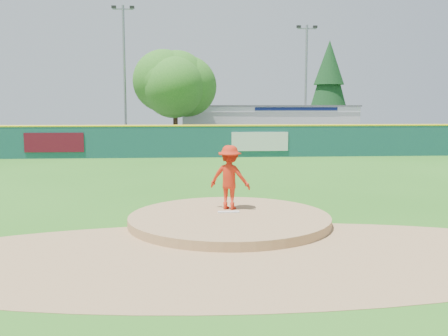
{
  "coord_description": "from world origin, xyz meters",
  "views": [
    {
      "loc": [
        -1.14,
        -13.33,
        3.2
      ],
      "look_at": [
        0.0,
        2.0,
        1.3
      ],
      "focal_mm": 40.0,
      "sensor_mm": 36.0,
      "label": 1
    }
  ],
  "objects": [
    {
      "name": "light_pole_right",
      "position": [
        9.0,
        29.0,
        5.54
      ],
      "size": [
        1.75,
        0.25,
        10.0
      ],
      "color": "gray",
      "rests_on": "ground"
    },
    {
      "name": "pitcher",
      "position": [
        0.08,
        0.83,
        1.17
      ],
      "size": [
        1.37,
        1.11,
        1.85
      ],
      "primitive_type": "imported",
      "rotation": [
        0.0,
        0.0,
        2.73
      ],
      "color": "red",
      "rests_on": "pitchers_mound"
    },
    {
      "name": "parking_lot",
      "position": [
        0.0,
        27.0,
        0.01
      ],
      "size": [
        44.0,
        16.0,
        0.02
      ],
      "primitive_type": "cube",
      "color": "#38383A",
      "rests_on": "ground"
    },
    {
      "name": "light_pole_left",
      "position": [
        -6.0,
        27.0,
        6.05
      ],
      "size": [
        1.75,
        0.25,
        11.0
      ],
      "color": "gray",
      "rests_on": "ground"
    },
    {
      "name": "ground",
      "position": [
        0.0,
        0.0,
        0.0
      ],
      "size": [
        120.0,
        120.0,
        0.0
      ],
      "primitive_type": "plane",
      "color": "#286B19",
      "rests_on": "ground"
    },
    {
      "name": "pool_building_grp",
      "position": [
        6.0,
        31.99,
        1.66
      ],
      "size": [
        15.2,
        8.2,
        3.31
      ],
      "color": "silver",
      "rests_on": "ground"
    },
    {
      "name": "infield_dirt_arc",
      "position": [
        0.0,
        -3.0,
        0.01
      ],
      "size": [
        15.4,
        15.4,
        0.01
      ],
      "primitive_type": "cylinder",
      "color": "#9E774C",
      "rests_on": "ground"
    },
    {
      "name": "conifer_tree",
      "position": [
        13.0,
        36.0,
        5.54
      ],
      "size": [
        4.4,
        4.4,
        9.5
      ],
      "color": "#382314",
      "rests_on": "ground"
    },
    {
      "name": "van",
      "position": [
        -3.79,
        22.91,
        0.7
      ],
      "size": [
        4.93,
        2.3,
        1.36
      ],
      "primitive_type": "imported",
      "rotation": [
        0.0,
        0.0,
        1.58
      ],
      "color": "white",
      "rests_on": "parking_lot"
    },
    {
      "name": "pitchers_mound",
      "position": [
        0.0,
        0.0,
        0.0
      ],
      "size": [
        5.5,
        5.5,
        0.5
      ],
      "primitive_type": "cylinder",
      "color": "#9E774C",
      "rests_on": "ground"
    },
    {
      "name": "pitching_rubber",
      "position": [
        0.0,
        0.3,
        0.27
      ],
      "size": [
        0.6,
        0.15,
        0.04
      ],
      "primitive_type": "cube",
      "color": "white",
      "rests_on": "pitchers_mound"
    },
    {
      "name": "outfield_fence",
      "position": [
        0.0,
        18.0,
        1.09
      ],
      "size": [
        40.0,
        0.14,
        2.07
      ],
      "color": "#164849",
      "rests_on": "ground"
    },
    {
      "name": "fence_banners",
      "position": [
        -2.91,
        17.92,
        1.0
      ],
      "size": [
        16.35,
        0.04,
        1.2
      ],
      "color": "maroon",
      "rests_on": "ground"
    },
    {
      "name": "deciduous_tree",
      "position": [
        -2.0,
        25.0,
        4.55
      ],
      "size": [
        5.6,
        5.6,
        7.36
      ],
      "color": "#382314",
      "rests_on": "ground"
    }
  ]
}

